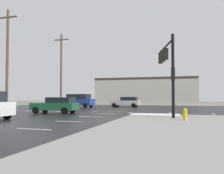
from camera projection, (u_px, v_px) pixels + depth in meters
The scene contains 12 objects.
ground_plane at pixel (112, 112), 26.01m from camera, with size 120.00×120.00×0.00m, color slate.
road_asphalt at pixel (112, 112), 26.01m from camera, with size 44.00×44.00×0.02m, color black.
snow_strip_curbside at pixel (155, 114), 20.77m from camera, with size 4.00×1.60×0.06m, color white.
lane_markings at pixel (119, 113), 24.35m from camera, with size 36.15×36.15×0.01m.
traffic_signal_mast at pixel (168, 63), 19.81m from camera, with size 1.69×5.60×6.12m.
fire_hydrant at pixel (185, 114), 16.03m from camera, with size 0.48×0.26×0.79m.
strip_building_background at pixel (147, 91), 51.72m from camera, with size 20.29×8.00×5.46m.
sedan_green at pixel (56, 105), 24.39m from camera, with size 4.58×2.14×1.58m.
suv_blue at pixel (79, 100), 38.06m from camera, with size 4.96×2.50×2.03m.
sedan_silver at pixel (126, 102), 38.51m from camera, with size 4.55×2.04×1.58m.
utility_pole_mid at pixel (7, 59), 26.02m from camera, with size 2.20×0.28×10.90m.
utility_pole_far at pixel (61, 70), 35.41m from camera, with size 2.20×0.28×10.66m.
Camera 1 is at (7.42, -25.02, 1.69)m, focal length 39.60 mm.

